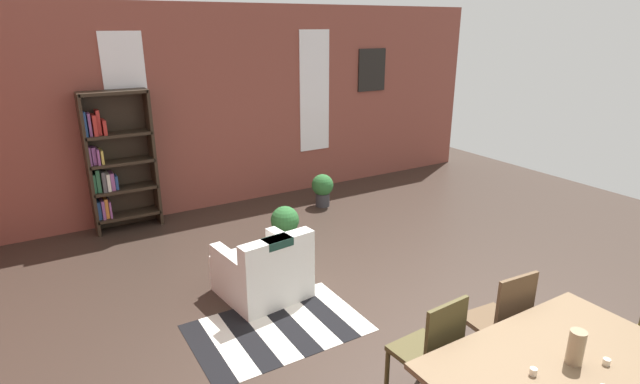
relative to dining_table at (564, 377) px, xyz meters
name	(u,v)px	position (x,y,z in m)	size (l,w,h in m)	color
ground_plane	(421,343)	(0.13, 1.38, -0.66)	(11.34, 11.34, 0.00)	#352820
back_wall_brick	(229,108)	(0.13, 5.80, 0.85)	(9.39, 0.12, 3.01)	brown
window_pane_0	(128,106)	(-1.34, 5.73, 1.00)	(0.55, 0.02, 1.95)	white
window_pane_1	(315,92)	(1.60, 5.73, 1.00)	(0.55, 0.02, 1.95)	white
dining_table	(564,377)	(0.00, 0.00, 0.00)	(1.66, 1.07, 0.74)	brown
vase_on_table	(576,347)	(0.07, 0.00, 0.19)	(0.10, 0.10, 0.23)	#998466
tealight_candle_0	(607,362)	(0.22, -0.12, 0.10)	(0.04, 0.04, 0.04)	silver
tealight_candle_1	(533,372)	(-0.24, 0.06, 0.10)	(0.04, 0.04, 0.05)	silver
dining_chair_far_left	(432,350)	(-0.37, 0.76, -0.15)	(0.42, 0.42, 0.95)	#463E20
dining_chair_far_right	(501,320)	(0.37, 0.76, -0.15)	(0.43, 0.43, 0.95)	brown
bookshelf_tall	(116,162)	(-1.62, 5.55, 0.30)	(0.87, 0.31, 1.90)	#2D2319
armchair_white	(264,271)	(-0.71, 2.87, -0.38)	(0.89, 0.89, 0.75)	silver
potted_plant_by_shelf	(323,188)	(1.23, 4.86, -0.36)	(0.34, 0.34, 0.51)	#333338
potted_plant_corner	(285,225)	(0.06, 3.87, -0.38)	(0.36, 0.36, 0.53)	silver
striped_rug	(278,328)	(-0.86, 2.26, -0.65)	(1.60, 1.04, 0.01)	black
framed_picture	(372,70)	(2.76, 5.73, 1.29)	(0.56, 0.03, 0.72)	black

